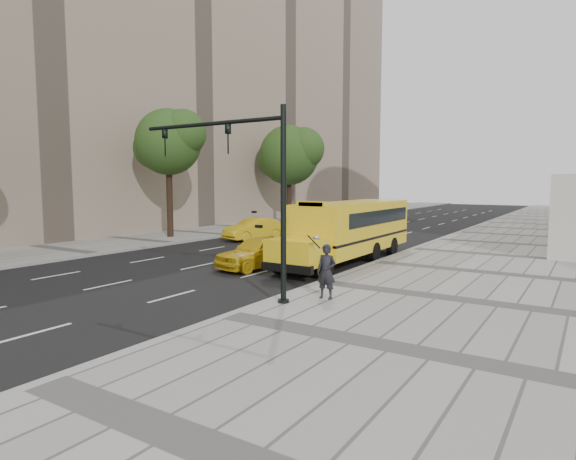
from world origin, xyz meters
The scene contains 13 objects.
ground centered at (0.00, 0.00, 0.00)m, with size 140.00×140.00×0.00m, color black.
sidewalk_museum centered at (12.00, 0.00, 0.07)m, with size 12.00×140.00×0.15m, color gray.
sidewalk_far centered at (-11.00, 0.00, 0.07)m, with size 6.00×140.00×0.15m, color gray.
curb_museum centered at (6.00, 0.00, 0.07)m, with size 0.30×140.00×0.15m, color gray.
curb_far centered at (-8.00, 0.00, 0.07)m, with size 0.30×140.00×0.15m, color gray.
building_far centered at (-19.00, 10.00, 16.00)m, with size 10.00×80.00×32.00m, color gray.
tree_b centered at (-10.41, 2.33, 6.84)m, with size 5.17×4.60×9.10m.
tree_c centered at (-10.39, 18.02, 6.67)m, with size 6.51×5.79×9.52m.
school_bus centered at (4.50, 0.43, 1.76)m, with size 2.96×11.56×3.19m.
taxi_near centered at (1.76, -3.79, 0.76)m, with size 1.79×4.45×1.51m, color gold.
taxi_far centered at (-5.07, 5.02, 0.75)m, with size 1.59×4.57×1.51m, color gold.
pedestrian centered at (7.51, -7.90, 1.06)m, with size 0.66×0.44×1.82m, color black.
traffic_signal centered at (5.19, -9.11, 4.09)m, with size 6.18×0.36×6.40m.
Camera 1 is at (14.90, -21.79, 4.00)m, focal length 30.00 mm.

